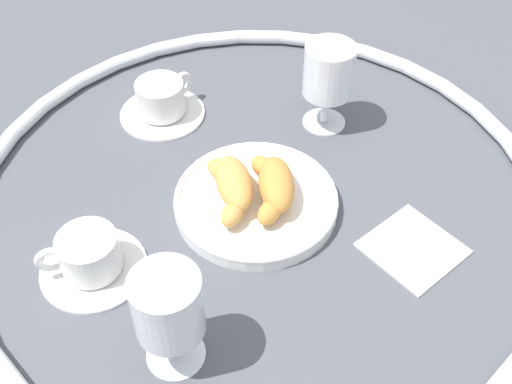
% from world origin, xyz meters
% --- Properties ---
extents(ground_plane, '(2.20, 2.20, 0.00)m').
position_xyz_m(ground_plane, '(0.00, 0.00, 0.00)').
color(ground_plane, '#4C4F56').
extents(table_chrome_rim, '(0.81, 0.81, 0.02)m').
position_xyz_m(table_chrome_rim, '(0.00, 0.00, 0.01)').
color(table_chrome_rim, silver).
rests_on(table_chrome_rim, ground_plane).
extents(pastry_plate, '(0.23, 0.23, 0.02)m').
position_xyz_m(pastry_plate, '(-0.02, 0.01, 0.01)').
color(pastry_plate, white).
rests_on(pastry_plate, ground_plane).
extents(croissant_large, '(0.13, 0.10, 0.04)m').
position_xyz_m(croissant_large, '(-0.03, -0.01, 0.04)').
color(croissant_large, '#CC893D').
rests_on(croissant_large, pastry_plate).
extents(croissant_small, '(0.13, 0.08, 0.04)m').
position_xyz_m(croissant_small, '(-0.00, 0.04, 0.04)').
color(croissant_small, '#D6994C').
rests_on(croissant_small, pastry_plate).
extents(coffee_cup_near, '(0.14, 0.14, 0.06)m').
position_xyz_m(coffee_cup_near, '(-0.02, 0.25, 0.03)').
color(coffee_cup_near, white).
rests_on(coffee_cup_near, ground_plane).
extents(coffee_cup_far, '(0.14, 0.14, 0.06)m').
position_xyz_m(coffee_cup_far, '(0.23, 0.05, 0.03)').
color(coffee_cup_far, white).
rests_on(coffee_cup_far, ground_plane).
extents(juice_glass_left, '(0.08, 0.08, 0.14)m').
position_xyz_m(juice_glass_left, '(0.10, -0.17, 0.09)').
color(juice_glass_left, white).
rests_on(juice_glass_left, ground_plane).
extents(juice_glass_right, '(0.08, 0.08, 0.14)m').
position_xyz_m(juice_glass_right, '(-0.18, 0.20, 0.10)').
color(juice_glass_right, white).
rests_on(juice_glass_right, ground_plane).
extents(folded_napkin, '(0.13, 0.13, 0.01)m').
position_xyz_m(folded_napkin, '(-0.18, -0.14, 0.00)').
color(folded_napkin, silver).
rests_on(folded_napkin, ground_plane).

